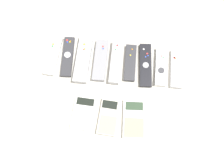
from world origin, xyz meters
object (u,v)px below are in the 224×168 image
Objects in this scene: remote_4 at (116,62)px; remote_7 at (161,67)px; remote_0 at (53,56)px; remote_2 at (83,59)px; calculator_2 at (134,119)px; remote_3 at (100,60)px; remote_8 at (176,69)px; remote_1 at (68,57)px; remote_5 at (130,63)px; calculator_0 at (84,113)px; remote_6 at (145,65)px; calculator_1 at (109,117)px.

remote_4 reaches higher than remote_7.
remote_7 is at bearing 2.63° from remote_0.
calculator_2 is at bearing -44.32° from remote_2.
remote_3 is at bearing 177.43° from remote_4.
calculator_2 is (0.10, -0.24, -0.01)m from remote_4.
remote_0 is 0.21m from remote_3.
remote_7 is 0.26m from calculator_2.
remote_7 is at bearing 178.20° from remote_8.
remote_2 reaches higher than remote_1.
remote_4 reaches higher than remote_5.
remote_8 is 1.24× the size of calculator_0.
remote_8 is 1.10× the size of calculator_2.
remote_0 is at bearing 175.71° from remote_6.
remote_2 reaches higher than remote_0.
remote_5 is (0.28, -0.00, 0.00)m from remote_1.
remote_0 is 0.29m from calculator_0.
remote_3 is 0.20m from remote_6.
calculator_0 is (-0.11, -0.24, -0.01)m from remote_4.
calculator_0 is at bearing -148.06° from remote_8.
calculator_1 is at bearing -59.86° from remote_2.
remote_6 is at bearing 63.76° from calculator_1.
remote_3 is at bearing 120.99° from calculator_2.
remote_8 reaches higher than remote_0.
remote_7 is (0.07, -0.00, 0.00)m from remote_6.
remote_3 reaches higher than remote_6.
remote_3 is 1.11× the size of remote_8.
calculator_1 is at bearing 177.93° from calculator_2.
remote_4 is 0.24m from calculator_1.
remote_6 is (0.27, 0.00, -0.00)m from remote_2.
remote_7 is at bearing -0.33° from remote_4.
remote_6 is at bearing 178.60° from remote_7.
remote_7 is (0.20, -0.00, -0.00)m from remote_4.
remote_4 reaches higher than remote_3.
remote_2 is 1.55× the size of calculator_0.
calculator_1 is (0.21, -0.25, -0.00)m from remote_1.
remote_0 is at bearing 178.58° from remote_2.
remote_2 is at bearing -179.48° from remote_4.
remote_8 is (0.26, -0.00, -0.00)m from remote_4.
remote_3 is at bearing -4.60° from remote_1.
remote_2 is at bearing 179.75° from remote_8.
remote_4 is at bearing 179.32° from remote_8.
remote_3 reaches higher than remote_7.
remote_0 is 1.16× the size of calculator_2.
remote_3 is at bearing 3.18° from remote_0.
remote_6 is 0.34m from calculator_0.
remote_5 is 0.97× the size of remote_7.
remote_4 is at bearing -177.05° from remote_5.
remote_6 is at bearing 78.89° from calculator_2.
remote_5 is at bearing 3.38° from remote_0.
remote_0 is 0.13m from remote_2.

